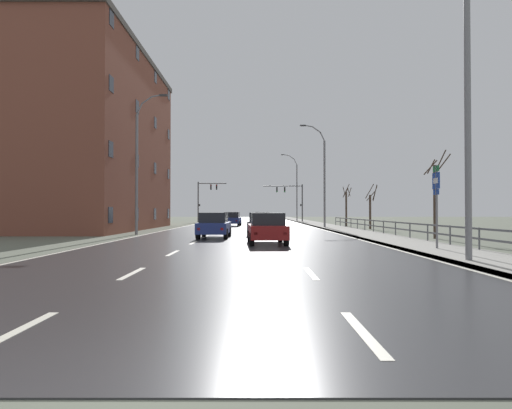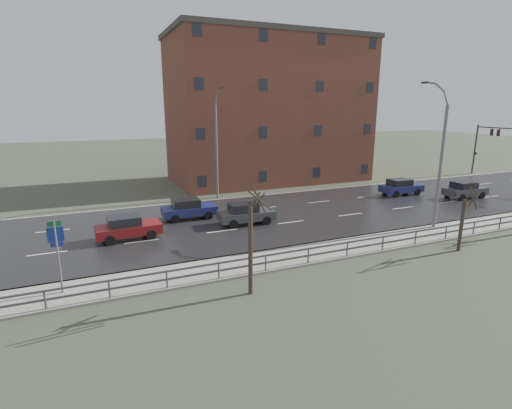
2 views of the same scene
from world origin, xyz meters
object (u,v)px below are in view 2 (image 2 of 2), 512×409
object	(u,v)px
car_far_right	(188,209)
car_distant	(465,190)
brick_building	(269,110)
car_mid_centre	(401,187)
car_far_left	(246,213)
street_lamp_midground	(439,159)
traffic_signal_left	(483,141)
car_near_left	(127,227)
highway_sign	(57,248)
street_lamp_left_bank	(217,146)

from	to	relation	value
car_far_right	car_distant	bearing A→B (deg)	83.52
car_distant	brick_building	distance (m)	22.04
brick_building	car_far_right	bearing A→B (deg)	-44.35
car_distant	car_mid_centre	xyz separation A→B (m)	(-3.40, -4.58, 0.00)
car_distant	brick_building	world-z (taller)	brick_building
car_far_right	car_far_left	world-z (taller)	same
street_lamp_midground	car_mid_centre	xyz separation A→B (m)	(-9.18, 5.60, -4.16)
street_lamp_midground	car_distant	bearing A→B (deg)	119.59
traffic_signal_left	car_mid_centre	xyz separation A→B (m)	(5.12, -17.54, -3.38)
traffic_signal_left	brick_building	distance (m)	27.25
brick_building	car_mid_centre	bearing A→B (deg)	32.47
car_distant	car_near_left	size ratio (longest dim) A/B	0.99
street_lamp_midground	traffic_signal_left	size ratio (longest dim) A/B	1.65
car_distant	car_near_left	bearing A→B (deg)	-89.20
street_lamp_midground	car_distant	distance (m)	12.42
traffic_signal_left	car_far_right	size ratio (longest dim) A/B	1.49
car_far_right	car_mid_centre	world-z (taller)	same
highway_sign	car_near_left	bearing A→B (deg)	152.74
street_lamp_left_bank	car_near_left	distance (m)	13.34
street_lamp_left_bank	car_far_left	bearing A→B (deg)	-4.44
car_near_left	car_far_right	distance (m)	5.71
traffic_signal_left	car_far_left	xyz separation A→B (m)	(8.17, -35.03, -3.38)
highway_sign	brick_building	distance (m)	31.86
traffic_signal_left	street_lamp_left_bank	bearing A→B (deg)	-90.99
street_lamp_midground	car_far_right	xyz separation A→B (m)	(-9.09, -15.45, -4.16)
car_far_left	car_mid_centre	distance (m)	17.76
street_lamp_midground	traffic_signal_left	xyz separation A→B (m)	(-14.30, 23.14, -0.79)
brick_building	car_far_left	bearing A→B (deg)	-29.94
street_lamp_left_bank	highway_sign	world-z (taller)	street_lamp_left_bank
traffic_signal_left	brick_building	size ratio (longest dim) A/B	0.28
car_near_left	car_far_left	xyz separation A→B (m)	(-0.15, 8.34, 0.00)
street_lamp_midground	highway_sign	bearing A→B (deg)	-87.70
car_far_right	car_far_left	xyz separation A→B (m)	(2.95, 3.55, 0.00)
street_lamp_midground	brick_building	world-z (taller)	brick_building
car_far_left	brick_building	world-z (taller)	brick_building
car_far_right	street_lamp_midground	bearing A→B (deg)	60.42
highway_sign	car_far_right	world-z (taller)	highway_sign
street_lamp_midground	traffic_signal_left	bearing A→B (deg)	121.73
traffic_signal_left	car_near_left	size ratio (longest dim) A/B	1.47
street_lamp_left_bank	brick_building	distance (m)	11.64
street_lamp_midground	car_far_right	world-z (taller)	street_lamp_midground
street_lamp_left_bank	car_far_right	world-z (taller)	street_lamp_left_bank
street_lamp_left_bank	car_distant	size ratio (longest dim) A/B	2.43
car_near_left	brick_building	bearing A→B (deg)	129.64
car_near_left	brick_building	world-z (taller)	brick_building
highway_sign	traffic_signal_left	world-z (taller)	traffic_signal_left
highway_sign	car_far_left	world-z (taller)	highway_sign
traffic_signal_left	car_distant	distance (m)	15.87
traffic_signal_left	car_far_right	bearing A→B (deg)	-82.30
highway_sign	car_near_left	world-z (taller)	highway_sign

